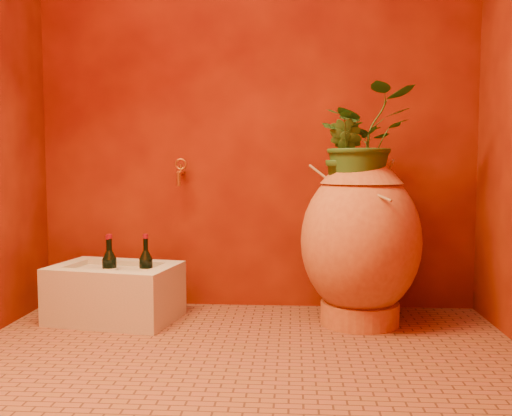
# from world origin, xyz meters

# --- Properties ---
(floor) EXTENTS (2.50, 2.50, 0.00)m
(floor) POSITION_xyz_m (0.00, 0.00, 0.00)
(floor) COLOR brown
(floor) RESTS_ON ground
(wall_back) EXTENTS (2.50, 0.02, 2.50)m
(wall_back) POSITION_xyz_m (0.00, 1.00, 1.25)
(wall_back) COLOR #540D04
(wall_back) RESTS_ON ground
(amphora) EXTENTS (0.75, 0.75, 0.88)m
(amphora) POSITION_xyz_m (0.56, 0.65, 0.44)
(amphora) COLOR #B36632
(amphora) RESTS_ON floor
(stone_basin) EXTENTS (0.70, 0.54, 0.30)m
(stone_basin) POSITION_xyz_m (-0.73, 0.63, 0.14)
(stone_basin) COLOR beige
(stone_basin) RESTS_ON floor
(wine_bottle_a) EXTENTS (0.07, 0.07, 0.29)m
(wine_bottle_a) POSITION_xyz_m (-0.75, 0.62, 0.27)
(wine_bottle_a) COLOR black
(wine_bottle_a) RESTS_ON stone_basin
(wine_bottle_b) EXTENTS (0.07, 0.07, 0.30)m
(wine_bottle_b) POSITION_xyz_m (-0.56, 0.62, 0.27)
(wine_bottle_b) COLOR black
(wine_bottle_b) RESTS_ON stone_basin
(wine_bottle_c) EXTENTS (0.07, 0.07, 0.30)m
(wine_bottle_c) POSITION_xyz_m (-0.75, 0.62, 0.27)
(wine_bottle_c) COLOR black
(wine_bottle_c) RESTS_ON stone_basin
(wall_tap) EXTENTS (0.07, 0.14, 0.16)m
(wall_tap) POSITION_xyz_m (-0.43, 0.92, 0.79)
(wall_tap) COLOR #B27B29
(wall_tap) RESTS_ON wall_back
(plant_main) EXTENTS (0.61, 0.58, 0.54)m
(plant_main) POSITION_xyz_m (0.56, 0.65, 0.95)
(plant_main) COLOR #264F1C
(plant_main) RESTS_ON amphora
(plant_side) EXTENTS (0.25, 0.25, 0.36)m
(plant_side) POSITION_xyz_m (0.47, 0.61, 0.87)
(plant_side) COLOR #264F1C
(plant_side) RESTS_ON amphora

